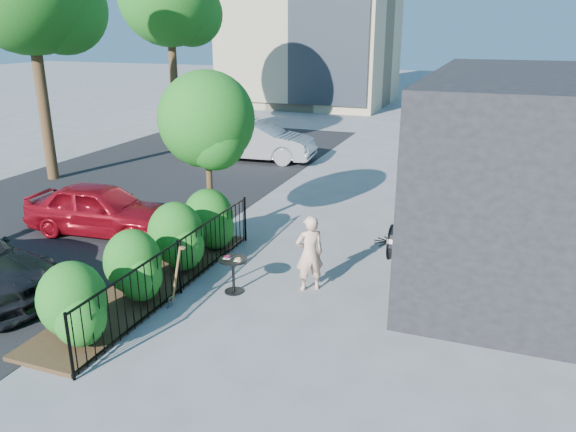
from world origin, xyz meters
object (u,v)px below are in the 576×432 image
at_px(shovel, 175,280).
at_px(car_red, 101,209).
at_px(woman, 310,253).
at_px(car_silver, 255,141).
at_px(patio_tree, 208,126).
at_px(street_tree_far, 170,1).
at_px(cafe_table, 233,269).

distance_m(shovel, car_red, 4.69).
xyz_separation_m(woman, shovel, (-2.02, -1.59, -0.20)).
distance_m(car_red, car_silver, 8.76).
relative_size(woman, shovel, 1.20).
xyz_separation_m(patio_tree, street_tree_far, (-7.70, 11.20, 3.15)).
bearing_deg(patio_tree, street_tree_far, 124.51).
relative_size(street_tree_far, woman, 5.47).
bearing_deg(woman, car_silver, -95.64).
bearing_deg(cafe_table, car_silver, 111.46).
bearing_deg(woman, street_tree_far, -84.90).
relative_size(car_red, car_silver, 0.82).
distance_m(street_tree_far, shovel, 17.74).
bearing_deg(street_tree_far, car_silver, -29.75).
height_order(street_tree_far, shovel, street_tree_far).
distance_m(patio_tree, woman, 4.00).
height_order(patio_tree, car_silver, patio_tree).
bearing_deg(car_red, patio_tree, -83.84).
height_order(woman, car_red, woman).
relative_size(patio_tree, woman, 2.60).
height_order(car_red, car_silver, car_silver).
xyz_separation_m(cafe_table, woman, (1.33, 0.63, 0.28)).
bearing_deg(shovel, patio_tree, 106.53).
distance_m(woman, shovel, 2.58).
bearing_deg(woman, car_red, -46.18).
xyz_separation_m(shovel, car_red, (-3.78, 2.78, 0.08)).
bearing_deg(patio_tree, woman, -29.88).
relative_size(patio_tree, street_tree_far, 0.48).
distance_m(cafe_table, shovel, 1.18).
relative_size(shovel, car_silver, 0.28).
xyz_separation_m(cafe_table, shovel, (-0.69, -0.96, 0.08)).
xyz_separation_m(woman, car_silver, (-5.49, 9.95, -0.01)).
bearing_deg(cafe_table, patio_tree, 125.41).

